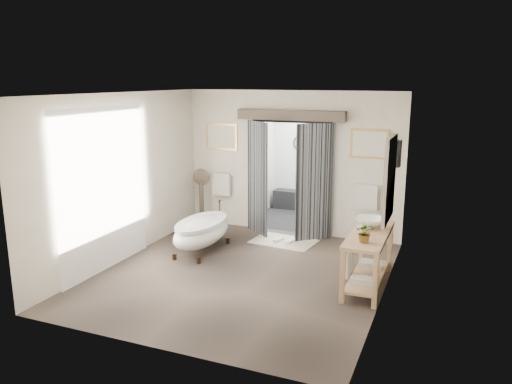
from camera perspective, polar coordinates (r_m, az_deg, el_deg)
ground_plane at (r=8.28m, az=-1.59°, el=-9.33°), size 5.00×5.00×0.00m
room_shell at (r=7.68m, az=-2.28°, el=3.34°), size 4.52×5.02×2.91m
shower_room at (r=11.65m, az=6.31°, el=1.79°), size 2.22×2.01×2.51m
back_wall_dressing at (r=9.95m, az=3.73°, el=3.80°), size 3.82×0.68×2.52m
clawfoot_tub at (r=9.23m, az=-6.22°, el=-4.45°), size 0.73×1.64×0.80m
vanity at (r=7.82m, az=12.51°, el=-7.04°), size 0.57×1.60×0.85m
pedestal_mirror at (r=10.80m, az=-6.23°, el=-1.07°), size 0.37×0.24×1.26m
rug at (r=9.83m, az=3.18°, el=-5.66°), size 1.28×0.93×0.01m
slippers at (r=9.79m, az=3.26°, el=-5.53°), size 0.40×0.28×0.05m
basin at (r=7.97m, az=12.85°, el=-3.48°), size 0.60×0.60×0.16m
plant at (r=7.24m, az=12.38°, el=-4.56°), size 0.29×0.25×0.29m
soap_bottle_a at (r=7.68m, az=11.84°, el=-3.98°), size 0.09×0.09×0.17m
soap_bottle_b at (r=8.26m, az=13.29°, el=-2.91°), size 0.16×0.16×0.16m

